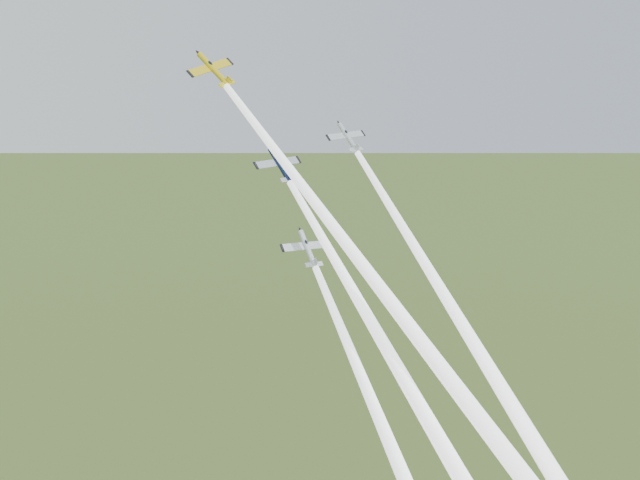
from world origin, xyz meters
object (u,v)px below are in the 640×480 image
Objects in this scene: plane_silver_right at (348,137)px; plane_silver_low at (307,248)px; plane_navy at (280,165)px; plane_yellow at (214,69)px.

plane_silver_low is (-13.71, -9.84, -13.64)m from plane_silver_right.
plane_silver_right reaches higher than plane_navy.
plane_silver_right is 0.94× the size of plane_silver_low.
plane_silver_right is (21.21, -2.15, -10.21)m from plane_yellow.
plane_yellow is 1.07× the size of plane_silver_low.
plane_silver_low is at bearing -87.56° from plane_navy.
plane_silver_right is at bearing -22.96° from plane_yellow.
plane_silver_low is at bearing -75.17° from plane_yellow.
plane_silver_right is (14.42, 3.91, 2.74)m from plane_navy.
plane_navy is 1.07× the size of plane_silver_right.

